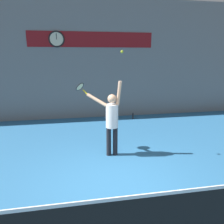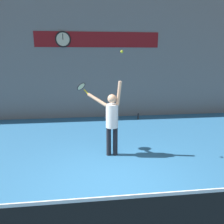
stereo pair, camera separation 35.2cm
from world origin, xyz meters
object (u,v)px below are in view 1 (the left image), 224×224
scoreboard_clock (57,39)px  tennis_ball (122,52)px  water_bottle (133,116)px  tennis_player (112,118)px  tennis_racket (80,87)px

scoreboard_clock → tennis_ball: scoreboard_clock is taller
scoreboard_clock → water_bottle: size_ratio=2.30×
water_bottle → scoreboard_clock: bearing=169.4°
tennis_player → tennis_ball: tennis_ball is taller
scoreboard_clock → tennis_racket: bearing=-77.3°
tennis_player → water_bottle: 3.82m
tennis_player → tennis_racket: 1.23m
tennis_racket → tennis_ball: (1.02, -0.66, 0.94)m
tennis_player → tennis_racket: tennis_player is taller
tennis_player → water_bottle: bearing=65.2°
tennis_player → tennis_ball: (0.24, -0.12, 1.73)m
scoreboard_clock → tennis_player: (1.55, -3.94, -2.29)m
tennis_racket → scoreboard_clock: bearing=102.7°
tennis_racket → water_bottle: tennis_racket is taller
scoreboard_clock → water_bottle: 4.50m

